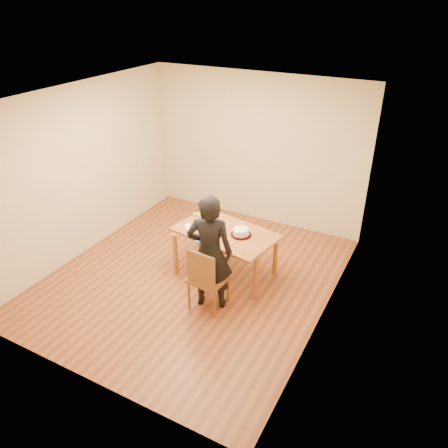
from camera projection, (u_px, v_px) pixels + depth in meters
The scene contains 16 objects.
room_shell at pixel (202, 188), 6.31m from camera, with size 4.00×4.50×2.70m.
dining_table at pixel (226, 233), 6.41m from camera, with size 1.47×0.88×0.04m, color brown.
dining_chair at pixel (209, 278), 5.89m from camera, with size 0.46×0.46×0.04m, color brown.
cake_plate at pixel (241, 235), 6.30m from camera, with size 0.30×0.30×0.02m, color red.
cake at pixel (241, 232), 6.28m from camera, with size 0.23×0.23×0.07m, color white.
frosting_dome at pixel (241, 229), 6.26m from camera, with size 0.23×0.23×0.03m, color white.
frosting_tub at pixel (213, 239), 6.15m from camera, with size 0.08×0.08×0.07m, color white.
frosting_lid at pixel (198, 241), 6.15m from camera, with size 0.10×0.10×0.01m, color #1828A0.
frosting_dollop at pixel (198, 241), 6.15m from camera, with size 0.04×0.04×0.02m, color white.
ramekin_green at pixel (189, 230), 6.41m from camera, with size 0.09×0.09×0.04m, color white.
ramekin_yellow at pixel (188, 225), 6.53m from camera, with size 0.07×0.07×0.04m, color white.
ramekin_multi at pixel (187, 227), 6.49m from camera, with size 0.08×0.08×0.04m, color white.
candy_box_pink at pixel (198, 215), 6.84m from camera, with size 0.14×0.07×0.02m, color #DB3368.
candy_box_green at pixel (198, 214), 6.83m from camera, with size 0.14×0.07×0.02m, color green.
spatula at pixel (197, 240), 6.20m from camera, with size 0.18×0.02×0.01m, color black.
person at pixel (210, 253), 5.74m from camera, with size 0.61×0.40×1.67m, color black.
Camera 1 is at (2.99, -4.62, 3.91)m, focal length 35.00 mm.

